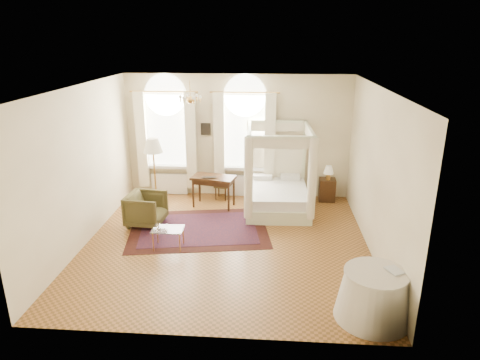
% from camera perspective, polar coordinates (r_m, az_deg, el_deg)
% --- Properties ---
extents(ground, '(6.00, 6.00, 0.00)m').
position_cam_1_polar(ground, '(9.28, -1.82, -8.44)').
color(ground, '#935A2A').
rests_on(ground, ground).
extents(room_walls, '(6.00, 6.00, 6.00)m').
position_cam_1_polar(room_walls, '(8.56, -1.95, 3.42)').
color(room_walls, '#F3E4B9').
rests_on(room_walls, ground).
extents(window_left, '(1.62, 0.27, 3.29)m').
position_cam_1_polar(window_left, '(11.76, -9.70, 4.96)').
color(window_left, white).
rests_on(window_left, room_walls).
extents(window_right, '(1.62, 0.27, 3.29)m').
position_cam_1_polar(window_right, '(11.44, 0.61, 4.85)').
color(window_right, white).
rests_on(window_right, room_walls).
extents(chandelier, '(0.51, 0.45, 0.50)m').
position_cam_1_polar(chandelier, '(9.67, -6.65, 10.71)').
color(chandelier, '#B4833C').
rests_on(chandelier, room_walls).
extents(wall_pictures, '(2.54, 0.03, 0.39)m').
position_cam_1_polar(wall_pictures, '(11.45, 0.08, 6.93)').
color(wall_pictures, black).
rests_on(wall_pictures, room_walls).
extents(canopy_bed, '(1.70, 2.05, 2.14)m').
position_cam_1_polar(canopy_bed, '(10.81, 5.03, -1.63)').
color(canopy_bed, beige).
rests_on(canopy_bed, ground).
extents(nightstand, '(0.44, 0.40, 0.61)m').
position_cam_1_polar(nightstand, '(11.70, 11.52, -1.29)').
color(nightstand, '#3A2110').
rests_on(nightstand, ground).
extents(nightstand_lamp, '(0.26, 0.26, 0.39)m').
position_cam_1_polar(nightstand_lamp, '(11.46, 11.73, 1.23)').
color(nightstand_lamp, '#B4833C').
rests_on(nightstand_lamp, nightstand).
extents(writing_desk, '(1.18, 0.79, 0.82)m').
position_cam_1_polar(writing_desk, '(10.97, -3.57, -0.12)').
color(writing_desk, '#3A2110').
rests_on(writing_desk, ground).
extents(laptop, '(0.38, 0.28, 0.03)m').
position_cam_1_polar(laptop, '(10.86, -4.13, 0.42)').
color(laptop, black).
rests_on(laptop, writing_desk).
extents(stool, '(0.42, 0.42, 0.42)m').
position_cam_1_polar(stool, '(11.60, -2.42, -0.85)').
color(stool, '#463A1E').
rests_on(stool, ground).
extents(armchair, '(0.92, 0.90, 0.77)m').
position_cam_1_polar(armchair, '(10.25, -12.40, -3.82)').
color(armchair, '#413A1C').
rests_on(armchair, ground).
extents(coffee_table, '(0.64, 0.45, 0.44)m').
position_cam_1_polar(coffee_table, '(9.06, -9.59, -6.67)').
color(coffee_table, white).
rests_on(coffee_table, ground).
extents(floor_lamp, '(0.48, 0.48, 1.86)m').
position_cam_1_polar(floor_lamp, '(10.70, -11.51, 4.04)').
color(floor_lamp, '#B4833C').
rests_on(floor_lamp, ground).
extents(oriental_rug, '(3.43, 2.71, 0.01)m').
position_cam_1_polar(oriental_rug, '(9.96, -5.50, -6.51)').
color(oriental_rug, '#3C150E').
rests_on(oriental_rug, ground).
extents(side_table, '(1.19, 1.19, 0.81)m').
position_cam_1_polar(side_table, '(7.21, 17.39, -14.45)').
color(side_table, beige).
rests_on(side_table, ground).
extents(book, '(0.30, 0.33, 0.03)m').
position_cam_1_polar(book, '(7.04, 19.25, -11.48)').
color(book, black).
rests_on(book, side_table).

